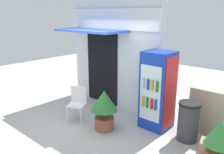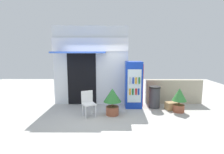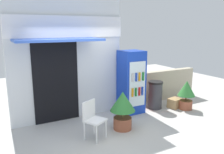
# 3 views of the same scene
# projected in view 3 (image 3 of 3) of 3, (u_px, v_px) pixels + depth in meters

# --- Properties ---
(ground) EXTENTS (16.00, 16.00, 0.00)m
(ground) POSITION_uv_depth(u_px,v_px,m) (101.00, 137.00, 5.23)
(ground) COLOR beige
(storefront_building) EXTENTS (3.07, 1.19, 3.24)m
(storefront_building) POSITION_uv_depth(u_px,v_px,m) (67.00, 58.00, 6.10)
(storefront_building) COLOR silver
(storefront_building) RESTS_ON ground
(drink_cooler) EXTENTS (0.67, 0.67, 1.83)m
(drink_cooler) POSITION_uv_depth(u_px,v_px,m) (132.00, 82.00, 6.67)
(drink_cooler) COLOR #1438B2
(drink_cooler) RESTS_ON ground
(plastic_chair) EXTENTS (0.55, 0.54, 0.87)m
(plastic_chair) POSITION_uv_depth(u_px,v_px,m) (92.00, 117.00, 5.12)
(plastic_chair) COLOR white
(plastic_chair) RESTS_ON ground
(potted_plant_near_shop) EXTENTS (0.62, 0.62, 0.95)m
(potted_plant_near_shop) POSITION_uv_depth(u_px,v_px,m) (123.00, 107.00, 5.56)
(potted_plant_near_shop) COLOR #995138
(potted_plant_near_shop) RESTS_ON ground
(potted_plant_curbside) EXTENTS (0.52, 0.52, 0.89)m
(potted_plant_curbside) POSITION_uv_depth(u_px,v_px,m) (186.00, 93.00, 6.97)
(potted_plant_curbside) COLOR #995138
(potted_plant_curbside) RESTS_ON ground
(trash_bin) EXTENTS (0.45, 0.45, 0.86)m
(trash_bin) POSITION_uv_depth(u_px,v_px,m) (155.00, 95.00, 7.07)
(trash_bin) COLOR #38383D
(trash_bin) RESTS_ON ground
(stone_boundary_wall) EXTENTS (2.36, 0.24, 1.02)m
(stone_boundary_wall) POSITION_uv_depth(u_px,v_px,m) (165.00, 85.00, 8.03)
(stone_boundary_wall) COLOR #B7AD93
(stone_boundary_wall) RESTS_ON ground
(cardboard_box) EXTENTS (0.47, 0.40, 0.29)m
(cardboard_box) POSITION_uv_depth(u_px,v_px,m) (175.00, 103.00, 7.19)
(cardboard_box) COLOR tan
(cardboard_box) RESTS_ON ground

